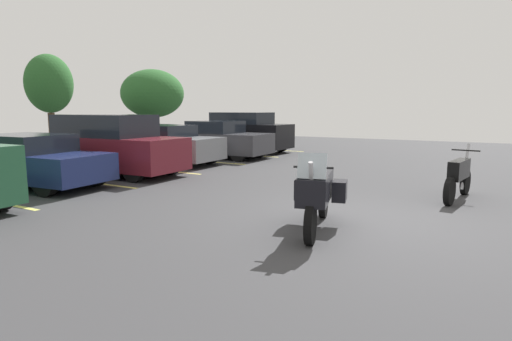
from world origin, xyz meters
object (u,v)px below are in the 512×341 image
motorcycle_touring (317,193)px  car_maroon (111,145)px  car_black (246,132)px  car_navy (29,161)px  car_grey (164,145)px  motorcycle_second (459,176)px  car_charcoal (217,140)px

motorcycle_touring → car_maroon: car_maroon is taller
motorcycle_touring → car_black: bearing=36.1°
motorcycle_touring → car_navy: bearing=89.2°
car_maroon → car_grey: car_maroon is taller
motorcycle_second → car_grey: size_ratio=0.47×
car_grey → car_charcoal: size_ratio=0.97×
motorcycle_touring → car_black: 13.59m
car_grey → car_black: 5.50m
car_black → car_charcoal: bearing=-175.6°
motorcycle_touring → car_navy: size_ratio=0.49×
car_grey → car_charcoal: (2.77, -0.54, 0.02)m
car_charcoal → car_maroon: bearing=177.8°
car_navy → car_grey: bearing=0.7°
car_charcoal → car_black: size_ratio=1.05×
car_maroon → motorcycle_touring: bearing=-108.5°
car_maroon → motorcycle_second: bearing=-82.7°
car_maroon → car_grey: size_ratio=1.09×
motorcycle_second → car_grey: car_grey is taller
motorcycle_touring → car_charcoal: car_charcoal is taller
car_charcoal → car_navy: bearing=176.7°
car_black → motorcycle_second: bearing=-125.3°
car_grey → car_navy: bearing=-179.3°
car_black → motorcycle_touring: bearing=-143.9°
motorcycle_second → car_charcoal: size_ratio=0.46×
motorcycle_second → car_charcoal: car_charcoal is taller
car_navy → car_black: 10.87m
motorcycle_touring → car_grey: (5.48, 8.34, 0.07)m
car_maroon → car_black: 8.29m
car_charcoal → car_black: 2.74m
motorcycle_second → car_black: car_black is taller
car_navy → car_grey: car_grey is taller
car_navy → car_grey: size_ratio=1.06×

